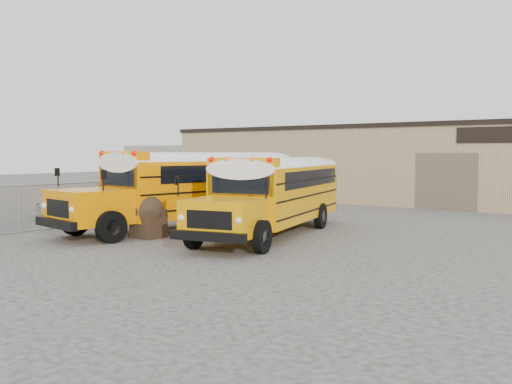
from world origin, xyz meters
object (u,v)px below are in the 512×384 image
Objects in this scene: school_bus_left at (296,178)px; school_bus_right at (321,181)px; tarp_bundle at (148,216)px; car_white at (66,204)px; car_dark at (126,190)px.

school_bus_left is 1.07× the size of school_bus_right.
school_bus_left is 9.39m from tarp_bundle.
school_bus_right reaches higher than car_white.
tarp_bundle is 13.52m from car_dark.
car_dark is (-10.99, -1.18, -0.97)m from school_bus_left.
school_bus_right is 11.95m from car_white.
school_bus_right is (1.36, 0.04, -0.12)m from school_bus_left.
school_bus_right is at bearing 80.51° from tarp_bundle.
school_bus_left reaches higher than tarp_bundle.
tarp_bundle is (-0.21, -9.33, -1.02)m from school_bus_left.
car_white is at bearing -142.20° from school_bus_right.
school_bus_right is 6.73× the size of tarp_bundle.
car_dark is (-2.94, 6.08, 0.22)m from car_white.
car_dark reaches higher than tarp_bundle.
school_bus_left is 2.59× the size of car_white.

